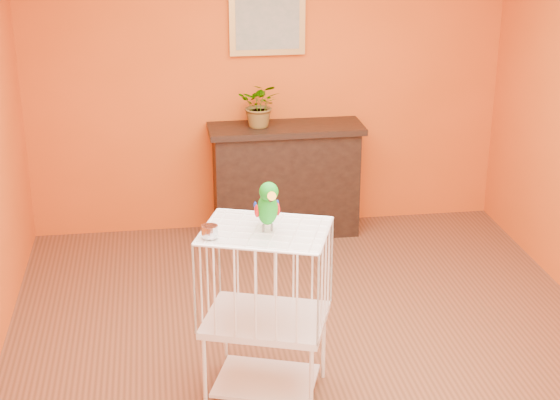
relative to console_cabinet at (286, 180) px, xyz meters
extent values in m
plane|color=brown|center=(-0.12, -2.03, -0.48)|extent=(4.50, 4.50, 0.00)
plane|color=#D35013|center=(-0.12, 0.22, 0.82)|extent=(4.00, 0.00, 4.00)
plane|color=#D35013|center=(-0.12, -4.28, 0.82)|extent=(4.00, 0.00, 4.00)
cube|color=black|center=(0.00, 0.00, -0.03)|extent=(1.20, 0.40, 0.90)
cube|color=black|center=(0.00, 0.00, 0.45)|extent=(1.28, 0.46, 0.05)
cube|color=black|center=(0.00, -0.18, -0.03)|extent=(0.84, 0.02, 0.45)
cube|color=#532817|center=(-0.25, -0.05, -0.13)|extent=(0.05, 0.18, 0.28)
cube|color=#354221|center=(-0.17, -0.05, -0.13)|extent=(0.05, 0.18, 0.28)
cube|color=#532817|center=(-0.08, -0.05, -0.13)|extent=(0.05, 0.18, 0.28)
cube|color=#354221|center=(0.02, -0.05, -0.13)|extent=(0.05, 0.18, 0.28)
cube|color=#532817|center=(0.12, -0.05, -0.13)|extent=(0.05, 0.18, 0.28)
imported|color=#26722D|center=(-0.21, 0.02, 0.62)|extent=(0.43, 0.46, 0.29)
cube|color=#B0843F|center=(-0.12, 0.19, 1.27)|extent=(0.62, 0.03, 0.50)
cube|color=gray|center=(-0.12, 0.18, 1.27)|extent=(0.52, 0.01, 0.40)
cube|color=silver|center=(-0.49, -2.41, -0.39)|extent=(0.69, 0.61, 0.02)
cube|color=silver|center=(-0.49, -2.41, 0.02)|extent=(0.82, 0.72, 0.04)
cube|color=silver|center=(-0.49, -2.41, 0.57)|extent=(0.82, 0.72, 0.01)
cylinder|color=silver|center=(-0.86, -2.53, -0.24)|extent=(0.03, 0.03, 0.47)
cylinder|color=silver|center=(-0.28, -2.73, -0.24)|extent=(0.03, 0.03, 0.47)
cylinder|color=silver|center=(-0.70, -2.08, -0.24)|extent=(0.03, 0.03, 0.47)
cylinder|color=silver|center=(-0.12, -2.29, -0.24)|extent=(0.03, 0.03, 0.47)
cylinder|color=silver|center=(-0.80, -2.46, 0.61)|extent=(0.09, 0.09, 0.06)
cylinder|color=#59544C|center=(-0.50, -2.42, 0.59)|extent=(0.01, 0.01, 0.04)
cylinder|color=#59544C|center=(-0.46, -2.42, 0.59)|extent=(0.01, 0.01, 0.04)
ellipsoid|color=#0F7F15|center=(-0.48, -2.42, 0.70)|extent=(0.13, 0.17, 0.21)
ellipsoid|color=#0F7F15|center=(-0.48, -2.45, 0.82)|extent=(0.11, 0.12, 0.10)
cone|color=orange|center=(-0.47, -2.50, 0.81)|extent=(0.05, 0.07, 0.07)
cone|color=black|center=(-0.47, -2.49, 0.79)|extent=(0.03, 0.03, 0.03)
sphere|color=black|center=(-0.51, -2.48, 0.83)|extent=(0.02, 0.02, 0.02)
sphere|color=black|center=(-0.44, -2.47, 0.83)|extent=(0.02, 0.02, 0.02)
ellipsoid|color=#A50C0C|center=(-0.54, -2.42, 0.69)|extent=(0.03, 0.06, 0.07)
ellipsoid|color=navy|center=(-0.42, -2.41, 0.69)|extent=(0.03, 0.06, 0.07)
cone|color=#0F7F15|center=(-0.49, -2.35, 0.63)|extent=(0.08, 0.15, 0.12)
camera|label=1|loc=(-1.06, -6.72, 2.41)|focal=55.00mm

